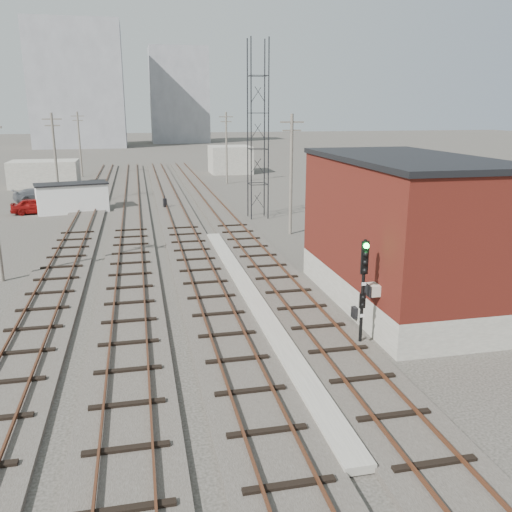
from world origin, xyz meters
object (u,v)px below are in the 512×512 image
object	(u,v)px
car_silver	(63,200)
site_trailer	(72,197)
car_red	(35,206)
signal_mast	(363,284)
switch_stand	(165,203)
car_grey	(37,195)

from	to	relation	value
car_silver	site_trailer	bearing A→B (deg)	-171.73
car_red	car_silver	size ratio (longest dim) A/B	1.12
car_red	car_silver	world-z (taller)	car_red
signal_mast	site_trailer	xyz separation A→B (m)	(-14.54, 33.64, -1.29)
switch_stand	site_trailer	world-z (taller)	site_trailer
site_trailer	car_silver	size ratio (longest dim) A/B	1.82
switch_stand	car_grey	world-z (taller)	car_grey
signal_mast	switch_stand	xyz separation A→B (m)	(-6.05, 33.34, -2.09)
car_red	car_grey	xyz separation A→B (m)	(-1.03, 7.37, -0.04)
switch_stand	site_trailer	distance (m)	8.54
site_trailer	car_grey	bearing A→B (deg)	108.37
switch_stand	car_silver	size ratio (longest dim) A/B	0.32
site_trailer	car_red	size ratio (longest dim) A/B	1.62
car_silver	car_red	bearing A→B (deg)	140.57
car_red	car_grey	world-z (taller)	car_red
site_trailer	switch_stand	bearing A→B (deg)	-14.53
car_red	car_silver	bearing A→B (deg)	-30.32
switch_stand	car_silver	distance (m)	10.58
switch_stand	car_grey	size ratio (longest dim) A/B	0.26
car_red	car_grey	bearing A→B (deg)	4.71
signal_mast	site_trailer	size ratio (longest dim) A/B	0.64
signal_mast	car_grey	bearing A→B (deg)	114.77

